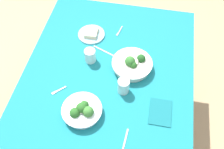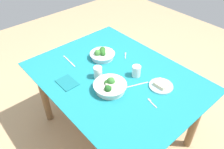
{
  "view_description": "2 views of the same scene",
  "coord_description": "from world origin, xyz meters",
  "views": [
    {
      "loc": [
        -0.92,
        -0.21,
        2.1
      ],
      "look_at": [
        -0.0,
        -0.03,
        0.78
      ],
      "focal_mm": 41.26,
      "sensor_mm": 36.0,
      "label": 1
    },
    {
      "loc": [
        1.08,
        -0.99,
        1.96
      ],
      "look_at": [
        -0.01,
        -0.03,
        0.78
      ],
      "focal_mm": 36.01,
      "sensor_mm": 36.0,
      "label": 2
    }
  ],
  "objects": [
    {
      "name": "ground_plane",
      "position": [
        0.0,
        0.0,
        0.0
      ],
      "size": [
        6.0,
        6.0,
        0.0
      ],
      "primitive_type": "plane",
      "color": "tan"
    },
    {
      "name": "dining_table",
      "position": [
        0.0,
        0.0,
        0.65
      ],
      "size": [
        1.43,
        1.09,
        0.75
      ],
      "color": "#197A84",
      "rests_on": "ground_plane"
    },
    {
      "name": "broccoli_bowl_far",
      "position": [
        -0.28,
        0.09,
        0.78
      ],
      "size": [
        0.23,
        0.23,
        0.09
      ],
      "color": "white",
      "rests_on": "dining_table"
    },
    {
      "name": "broccoli_bowl_near",
      "position": [
        0.1,
        -0.15,
        0.78
      ],
      "size": [
        0.26,
        0.26,
        0.11
      ],
      "color": "silver",
      "rests_on": "dining_table"
    },
    {
      "name": "bread_side_plate",
      "position": [
        0.34,
        0.19,
        0.76
      ],
      "size": [
        0.19,
        0.19,
        0.04
      ],
      "color": "#99C6D1",
      "rests_on": "dining_table"
    },
    {
      "name": "water_glass_center",
      "position": [
        0.11,
        0.14,
        0.8
      ],
      "size": [
        0.07,
        0.07,
        0.1
      ],
      "primitive_type": "cylinder",
      "color": "silver",
      "rests_on": "dining_table"
    },
    {
      "name": "water_glass_side",
      "position": [
        -0.09,
        -0.12,
        0.8
      ],
      "size": [
        0.07,
        0.07,
        0.1
      ],
      "primitive_type": "cylinder",
      "color": "silver",
      "rests_on": "dining_table"
    },
    {
      "name": "fork_by_far_bowl",
      "position": [
        0.41,
        -0.01,
        0.75
      ],
      "size": [
        0.11,
        0.03,
        0.0
      ],
      "rotation": [
        0.0,
        0.0,
        2.95
      ],
      "color": "#B7B7BC",
      "rests_on": "dining_table"
    },
    {
      "name": "fork_by_near_bowl",
      "position": [
        -0.16,
        0.28,
        0.75
      ],
      "size": [
        0.08,
        0.08,
        0.0
      ],
      "rotation": [
        0.0,
        0.0,
        2.34
      ],
      "color": "#B7B7BC",
      "rests_on": "dining_table"
    },
    {
      "name": "table_knife_left",
      "position": [
        0.2,
        0.06,
        0.75
      ],
      "size": [
        0.08,
        0.18,
        0.0
      ],
      "primitive_type": "cube",
      "rotation": [
        0.0,
        0.0,
        1.19
      ],
      "color": "#B7B7BC",
      "rests_on": "dining_table"
    },
    {
      "name": "table_knife_right",
      "position": [
        -0.44,
        -0.18,
        0.75
      ],
      "size": [
        0.21,
        0.03,
        0.0
      ],
      "primitive_type": "cube",
      "rotation": [
        0.0,
        0.0,
        3.07
      ],
      "color": "#B7B7BC",
      "rests_on": "dining_table"
    },
    {
      "name": "napkin_folded_upper",
      "position": [
        -0.19,
        -0.36,
        0.75
      ],
      "size": [
        0.17,
        0.13,
        0.01
      ],
      "primitive_type": "cube",
      "rotation": [
        0.0,
        0.0,
        0.01
      ],
      "color": "#156870",
      "rests_on": "dining_table"
    }
  ]
}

